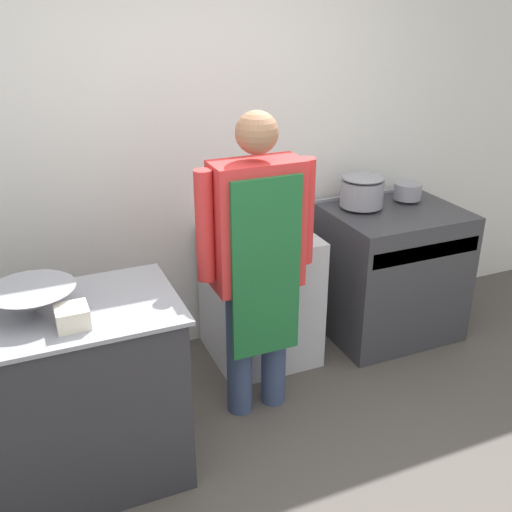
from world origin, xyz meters
The scene contains 9 objects.
wall_back centered at (0.00, 1.78, 1.35)m, with size 8.00×0.05×2.70m.
prep_counter centered at (-1.04, 0.77, 0.46)m, with size 1.32×0.64×0.92m.
stove centered at (1.27, 1.35, 0.45)m, with size 0.85×0.70×0.91m.
fridge_unit centered at (0.34, 1.42, 0.42)m, with size 0.62×0.62×0.84m.
person_cook centered at (0.11, 0.93, 0.96)m, with size 0.64×0.24×1.68m.
mixing_bowl centered at (-0.99, 0.80, 0.98)m, with size 0.38×0.38×0.12m.
plastic_tub centered at (-0.86, 0.61, 0.96)m, with size 0.13×0.13×0.09m.
stock_pot centered at (1.08, 1.48, 1.02)m, with size 0.28×0.28×0.21m.
sauce_pot centered at (1.44, 1.48, 0.96)m, with size 0.18×0.18×0.11m.
Camera 1 is at (-1.01, -1.66, 2.18)m, focal length 42.00 mm.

